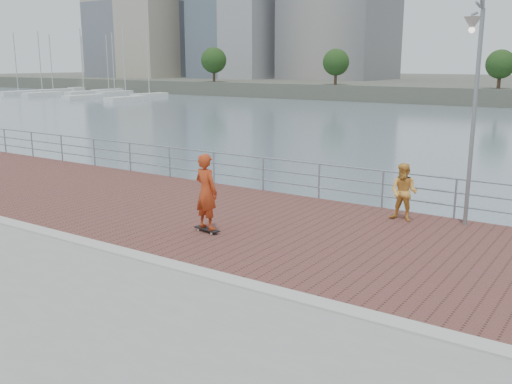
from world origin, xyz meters
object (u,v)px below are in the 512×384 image
Objects in this scene: street_lamp at (474,74)px; bystander at (404,192)px; skateboarder at (206,192)px; guardrail at (350,181)px.

bystander is (-1.50, -0.09, -3.06)m from street_lamp.
skateboarder is 1.22× the size of bystander.
skateboarder reaches higher than guardrail.
street_lamp is 3.41m from bystander.
street_lamp is 3.53× the size of bystander.
bystander reaches higher than guardrail.
guardrail is at bearing -100.01° from skateboarder.
street_lamp reaches higher than guardrail.
guardrail is at bearing 165.61° from street_lamp.
guardrail is 2.23m from bystander.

